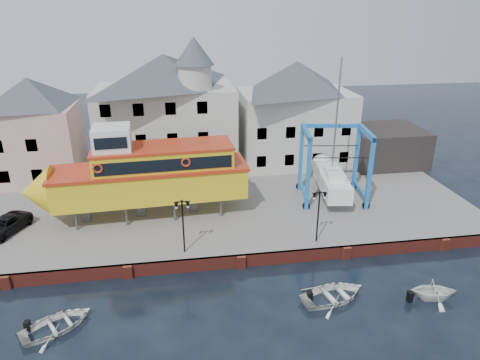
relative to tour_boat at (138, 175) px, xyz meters
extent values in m
plane|color=black|center=(7.44, -7.67, -4.74)|extent=(140.00, 140.00, 0.00)
cube|color=#625F58|center=(7.44, 3.33, -4.24)|extent=(44.00, 22.00, 1.00)
cube|color=maroon|center=(7.44, -7.55, -4.24)|extent=(44.00, 0.25, 1.00)
cube|color=maroon|center=(-8.56, -7.72, -4.24)|extent=(0.60, 0.36, 1.00)
cube|color=maroon|center=(-0.56, -7.72, -4.24)|extent=(0.60, 0.36, 1.00)
cube|color=maroon|center=(7.44, -7.72, -4.24)|extent=(0.60, 0.36, 1.00)
cube|color=maroon|center=(15.44, -7.72, -4.24)|extent=(0.60, 0.36, 1.00)
cube|color=maroon|center=(23.44, -7.72, -4.24)|extent=(0.60, 0.36, 1.00)
cube|color=#C6978F|center=(-10.56, 10.33, 0.01)|extent=(8.00, 7.00, 7.50)
pyramid|color=#383F44|center=(-10.56, 10.33, 5.16)|extent=(8.00, 7.00, 2.80)
cube|color=black|center=(-13.06, 6.87, -2.14)|extent=(1.00, 0.08, 1.20)
cube|color=black|center=(-10.06, 6.87, -2.14)|extent=(1.00, 0.08, 1.20)
cube|color=black|center=(-10.06, 6.87, 0.86)|extent=(1.00, 0.08, 1.20)
cube|color=beige|center=(2.44, 10.83, 0.76)|extent=(14.00, 8.00, 9.00)
pyramid|color=#383F44|center=(2.44, 10.83, 6.86)|extent=(14.00, 8.00, 3.20)
cube|color=black|center=(-3.06, 6.87, -2.14)|extent=(1.00, 0.08, 1.20)
cube|color=black|center=(-0.06, 6.87, -2.14)|extent=(1.00, 0.08, 1.20)
cube|color=black|center=(2.94, 6.87, -2.14)|extent=(1.00, 0.08, 1.20)
cube|color=black|center=(5.94, 6.87, -2.14)|extent=(1.00, 0.08, 1.20)
cube|color=black|center=(-3.06, 6.87, 0.86)|extent=(1.00, 0.08, 1.20)
cube|color=black|center=(-0.06, 6.87, 0.86)|extent=(1.00, 0.08, 1.20)
cube|color=black|center=(2.94, 6.87, 0.86)|extent=(1.00, 0.08, 1.20)
cube|color=black|center=(5.94, 6.87, 0.86)|extent=(1.00, 0.08, 1.20)
cube|color=black|center=(-3.06, 6.87, 3.86)|extent=(1.00, 0.08, 1.20)
cube|color=black|center=(-0.06, 6.87, 3.86)|extent=(1.00, 0.08, 1.20)
cube|color=black|center=(2.94, 6.87, 3.86)|extent=(1.00, 0.08, 1.20)
cube|color=black|center=(5.94, 6.87, 3.86)|extent=(1.00, 0.08, 1.20)
cylinder|color=beige|center=(5.44, 8.43, 6.46)|extent=(3.20, 3.20, 2.40)
cone|color=#383F44|center=(5.44, 8.43, 8.96)|extent=(3.80, 3.80, 2.60)
cube|color=beige|center=(16.44, 11.33, 0.26)|extent=(12.00, 8.00, 8.00)
pyramid|color=#383F44|center=(16.44, 11.33, 5.86)|extent=(12.00, 8.00, 3.20)
cube|color=black|center=(11.94, 7.37, -2.14)|extent=(1.00, 0.08, 1.20)
cube|color=black|center=(14.94, 7.37, -2.14)|extent=(1.00, 0.08, 1.20)
cube|color=black|center=(17.94, 7.37, -2.14)|extent=(1.00, 0.08, 1.20)
cube|color=black|center=(20.94, 7.37, -2.14)|extent=(1.00, 0.08, 1.20)
cube|color=black|center=(11.94, 7.37, 0.86)|extent=(1.00, 0.08, 1.20)
cube|color=black|center=(14.94, 7.37, 0.86)|extent=(1.00, 0.08, 1.20)
cube|color=black|center=(17.94, 7.37, 0.86)|extent=(1.00, 0.08, 1.20)
cube|color=black|center=(20.94, 7.37, 0.86)|extent=(1.00, 0.08, 1.20)
cube|color=black|center=(26.44, 9.33, -1.74)|extent=(8.00, 7.00, 4.00)
cylinder|color=black|center=(3.44, -6.47, -1.74)|extent=(0.12, 0.12, 4.00)
cube|color=black|center=(3.44, -6.47, 0.31)|extent=(0.90, 0.06, 0.06)
sphere|color=black|center=(3.44, -6.47, 0.38)|extent=(0.16, 0.16, 0.16)
cone|color=black|center=(3.04, -6.47, 0.04)|extent=(0.32, 0.32, 0.45)
sphere|color=white|center=(3.04, -6.47, -0.14)|extent=(0.18, 0.18, 0.18)
cone|color=black|center=(3.84, -6.47, 0.04)|extent=(0.32, 0.32, 0.45)
sphere|color=white|center=(3.84, -6.47, -0.14)|extent=(0.18, 0.18, 0.18)
cylinder|color=black|center=(13.44, -6.47, -1.74)|extent=(0.12, 0.12, 4.00)
cube|color=black|center=(13.44, -6.47, 0.31)|extent=(0.90, 0.06, 0.06)
sphere|color=black|center=(13.44, -6.47, 0.38)|extent=(0.16, 0.16, 0.16)
cone|color=black|center=(13.04, -6.47, 0.04)|extent=(0.32, 0.32, 0.45)
sphere|color=white|center=(13.04, -6.47, -0.14)|extent=(0.18, 0.18, 0.18)
cone|color=black|center=(13.84, -6.47, 0.04)|extent=(0.32, 0.32, 0.45)
sphere|color=white|center=(13.84, -6.47, -0.14)|extent=(0.18, 0.18, 0.18)
cylinder|color=#59595E|center=(-4.96, -1.83, -2.90)|extent=(0.21, 0.21, 1.67)
cylinder|color=#59595E|center=(-5.13, 1.29, -2.90)|extent=(0.21, 0.21, 1.67)
cylinder|color=#59595E|center=(-1.07, -1.62, -2.90)|extent=(0.21, 0.21, 1.67)
cylinder|color=#59595E|center=(-1.24, 1.50, -2.90)|extent=(0.21, 0.21, 1.67)
cylinder|color=#59595E|center=(2.82, -1.41, -2.90)|extent=(0.21, 0.21, 1.67)
cylinder|color=#59595E|center=(2.65, 1.71, -2.90)|extent=(0.21, 0.21, 1.67)
cylinder|color=#59595E|center=(6.71, -1.20, -2.90)|extent=(0.21, 0.21, 1.67)
cylinder|color=#59595E|center=(6.55, 1.92, -2.90)|extent=(0.21, 0.21, 1.67)
cube|color=#59595E|center=(-4.49, -0.24, -2.90)|extent=(0.70, 0.59, 1.67)
cube|color=#59595E|center=(-0.04, 0.00, -2.90)|extent=(0.70, 0.59, 1.67)
cube|color=#59595E|center=(4.41, 0.24, -2.90)|extent=(0.70, 0.59, 1.67)
cube|color=gold|center=(1.07, 0.06, -0.84)|extent=(15.80, 5.07, 2.45)
cone|color=gold|center=(-7.94, -0.43, -0.84)|extent=(2.68, 4.36, 4.23)
cube|color=#B62F14|center=(1.07, 0.06, 0.49)|extent=(16.14, 5.26, 0.25)
cube|color=gold|center=(2.18, 0.12, 1.27)|extent=(11.33, 4.38, 1.78)
cube|color=black|center=(2.28, -1.80, 1.33)|extent=(10.68, 0.64, 1.00)
cube|color=black|center=(2.08, 2.04, 1.33)|extent=(10.68, 0.64, 1.00)
cube|color=#B62F14|center=(2.18, 0.12, 2.26)|extent=(11.55, 4.51, 0.20)
cube|color=white|center=(-1.71, -0.09, 3.18)|extent=(3.05, 3.05, 2.03)
cube|color=black|center=(-1.63, -1.57, 3.26)|extent=(2.43, 0.19, 0.89)
torus|color=#B62F14|center=(-2.72, -2.12, 1.49)|extent=(0.79, 0.20, 0.78)
torus|color=#B62F14|center=(3.96, -1.76, 1.49)|extent=(0.79, 0.20, 0.78)
cube|color=#106CAE|center=(14.28, -1.05, -0.46)|extent=(0.37, 0.37, 6.55)
cylinder|color=black|center=(14.28, -1.05, -3.41)|extent=(0.68, 0.32, 0.66)
cube|color=#106CAE|center=(14.90, 3.26, -0.46)|extent=(0.37, 0.37, 6.55)
cylinder|color=black|center=(14.90, 3.26, -3.41)|extent=(0.68, 0.32, 0.66)
cube|color=#106CAE|center=(19.52, -1.80, -0.46)|extent=(0.37, 0.37, 6.55)
cylinder|color=black|center=(19.52, -1.80, -3.41)|extent=(0.68, 0.32, 0.66)
cube|color=#106CAE|center=(20.14, 2.51, -0.46)|extent=(0.37, 0.37, 6.55)
cylinder|color=black|center=(20.14, 2.51, -3.41)|extent=(0.68, 0.32, 0.66)
cube|color=#106CAE|center=(14.59, 1.11, 2.65)|extent=(0.99, 4.68, 0.46)
cube|color=#106CAE|center=(14.59, 1.11, -2.80)|extent=(0.89, 4.66, 0.20)
cube|color=#106CAE|center=(19.83, 0.36, 2.65)|extent=(0.99, 4.68, 0.46)
cube|color=#106CAE|center=(19.83, 0.36, -2.80)|extent=(0.89, 4.66, 0.20)
cube|color=#106CAE|center=(17.52, 2.89, 2.65)|extent=(5.61, 1.12, 0.33)
cube|color=white|center=(17.21, 0.73, -2.06)|extent=(3.13, 7.25, 1.50)
cone|color=white|center=(17.80, 4.86, -2.06)|extent=(2.34, 1.79, 2.15)
cube|color=#59595E|center=(17.21, 0.73, -3.13)|extent=(0.46, 1.70, 0.66)
cube|color=white|center=(17.14, 0.27, -1.03)|extent=(1.88, 2.99, 0.56)
cylinder|color=#99999E|center=(17.27, 1.20, 3.84)|extent=(0.18, 0.18, 10.30)
cube|color=black|center=(16.97, -0.94, 0.88)|extent=(4.98, 0.83, 0.05)
cube|color=black|center=(17.45, 2.40, 0.88)|extent=(4.98, 0.83, 0.05)
imported|color=black|center=(-10.51, -1.49, -3.10)|extent=(3.80, 5.07, 1.28)
imported|color=white|center=(12.80, -12.12, -4.74)|extent=(5.08, 4.15, 0.92)
imported|color=white|center=(19.17, -13.11, -4.74)|extent=(3.43, 3.11, 1.58)
imported|color=white|center=(-4.30, -12.26, -4.74)|extent=(5.05, 4.66, 0.85)
camera|label=1|loc=(3.33, -33.68, 13.03)|focal=32.00mm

